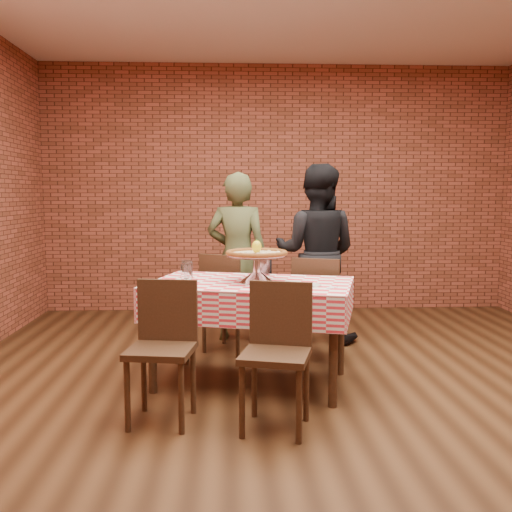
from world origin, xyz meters
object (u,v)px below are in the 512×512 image
object	(u,v)px
pizza	(257,254)
chair_far_right	(319,307)
pizza_stand	(257,268)
chair_far_left	(230,302)
diner_olive	(237,257)
table	(251,333)
water_glass_left	(187,273)
chair_near_right	(275,358)
diner_black	(316,253)
chair_near_left	(161,354)
condiment_caddy	(264,267)
water_glass_right	(187,269)

from	to	relation	value
pizza	chair_far_right	size ratio (longest dim) A/B	0.51
pizza_stand	chair_far_left	distance (m)	1.01
chair_far_right	diner_olive	distance (m)	1.01
table	chair_far_right	bearing A→B (deg)	45.70
table	pizza_stand	distance (m)	0.48
table	water_glass_left	world-z (taller)	water_glass_left
chair_near_right	diner_black	bearing A→B (deg)	90.01
pizza_stand	chair_far_right	xyz separation A→B (m)	(0.56, 0.63, -0.42)
pizza	water_glass_left	world-z (taller)	pizza
chair_near_left	diner_black	size ratio (longest dim) A/B	0.51
water_glass_left	diner_black	world-z (taller)	diner_black
condiment_caddy	diner_black	world-z (taller)	diner_black
chair_near_left	diner_olive	world-z (taller)	diner_olive
pizza_stand	diner_black	size ratio (longest dim) A/B	0.27
pizza_stand	condiment_caddy	distance (m)	0.31
pizza	chair_far_left	xyz separation A→B (m)	(-0.19, 0.89, -0.52)
chair_near_right	pizza_stand	bearing A→B (deg)	109.92
chair_near_right	diner_olive	size ratio (longest dim) A/B	0.54
chair_far_right	diner_olive	xyz separation A→B (m)	(-0.69, 0.65, 0.36)
pizza_stand	water_glass_left	distance (m)	0.51
chair_near_left	diner_black	xyz separation A→B (m)	(1.24, 1.92, 0.41)
chair_near_right	diner_black	world-z (taller)	diner_black
chair_near_left	condiment_caddy	bearing A→B (deg)	63.79
pizza_stand	table	bearing A→B (deg)	173.72
table	chair_far_left	bearing A→B (deg)	99.45
table	condiment_caddy	size ratio (longest dim) A/B	9.84
pizza	condiment_caddy	distance (m)	0.34
pizza	diner_black	size ratio (longest dim) A/B	0.27
table	diner_olive	world-z (taller)	diner_olive
chair_near_left	diner_black	bearing A→B (deg)	65.91
water_glass_right	diner_black	world-z (taller)	diner_black
diner_olive	diner_black	bearing A→B (deg)	-173.01
water_glass_right	chair_near_left	bearing A→B (deg)	-96.02
chair_far_left	diner_olive	bearing A→B (deg)	-69.59
table	chair_far_left	distance (m)	0.90
pizza_stand	diner_olive	bearing A→B (deg)	95.45
condiment_caddy	chair_far_right	size ratio (longest dim) A/B	0.17
water_glass_left	chair_far_left	xyz separation A→B (m)	(0.32, 0.89, -0.39)
condiment_caddy	chair_far_right	bearing A→B (deg)	48.16
pizza_stand	pizza	world-z (taller)	pizza
water_glass_right	condiment_caddy	size ratio (longest dim) A/B	0.91
chair_far_left	chair_far_right	bearing A→B (deg)	-169.05
chair_near_left	chair_far_left	xyz separation A→B (m)	(0.43, 1.58, 0.01)
pizza	chair_near_right	world-z (taller)	pizza
diner_black	water_glass_left	bearing A→B (deg)	65.25
table	water_glass_left	distance (m)	0.65
chair_far_left	diner_black	size ratio (longest dim) A/B	0.53
table	water_glass_right	size ratio (longest dim) A/B	10.76
diner_olive	diner_black	world-z (taller)	diner_black
pizza_stand	diner_olive	size ratio (longest dim) A/B	0.28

